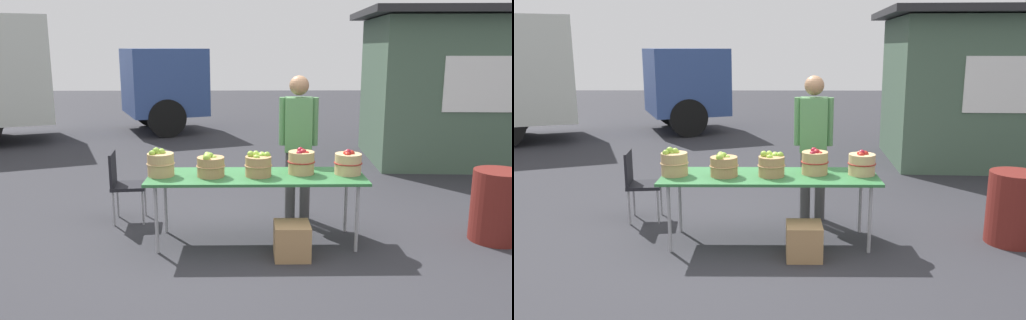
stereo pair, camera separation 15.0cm
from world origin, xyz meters
The scene contains 13 objects.
ground_plane centered at (0.00, 0.00, 0.00)m, with size 40.00×40.00×0.00m, color #2D2D33.
market_table centered at (0.00, 0.00, 0.71)m, with size 2.30×0.76×0.75m.
apple_basket_green_0 centered at (-1.02, 0.00, 0.88)m, with size 0.30×0.30×0.31m.
apple_basket_green_1 centered at (-0.49, -0.04, 0.87)m, with size 0.31×0.31×0.26m.
apple_basket_green_2 centered at (0.02, -0.03, 0.87)m, with size 0.30×0.30×0.27m.
apple_basket_red_0 centered at (0.48, 0.07, 0.88)m, with size 0.30×0.30×0.29m.
apple_basket_red_1 centered at (0.98, 0.04, 0.87)m, with size 0.30×0.30×0.27m.
vendor_adult centered at (0.52, 0.75, 1.04)m, with size 0.47×0.26×1.76m.
box_truck centered at (-5.55, 6.33, 1.49)m, with size 7.95×4.83×2.75m.
food_kiosk centered at (3.72, 4.15, 1.38)m, with size 3.64×3.07×2.74m.
folding_chair centered at (-1.60, 0.71, 0.51)m, with size 0.44×0.44×0.86m.
trash_barrel centered at (2.63, 0.00, 0.39)m, with size 0.55×0.55×0.79m, color maroon.
produce_crate centered at (0.35, -0.44, 0.18)m, with size 0.36×0.36×0.36m, color #A87F51.
Camera 2 is at (0.05, -5.29, 2.09)m, focal length 35.92 mm.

